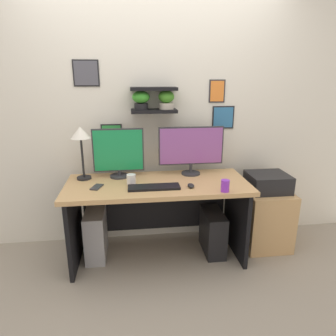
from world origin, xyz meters
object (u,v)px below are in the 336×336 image
Objects in this scene: cell_phone at (97,187)px; coffee_mug at (131,179)px; computer_tower_left at (96,234)px; computer_mouse at (191,186)px; monitor_right at (191,148)px; printer at (268,182)px; monitor_left at (118,153)px; desk_lamp at (81,138)px; drawer_cabinet at (264,217)px; pen_cup at (225,186)px; desk at (157,202)px; keyboard at (154,187)px; computer_tower_right at (213,232)px.

cell_phone is 0.30m from coffee_mug.
computer_mouse is at bearing -15.20° from computer_tower_left.
monitor_right is 0.44m from computer_mouse.
monitor_right is 0.83m from printer.
computer_mouse is (0.62, -0.37, -0.22)m from monitor_left.
computer_mouse reaches higher than computer_tower_left.
desk_lamp is at bearing 138.08° from cell_phone.
printer reaches higher than drawer_cabinet.
cell_phone is 1.56× the size of coffee_mug.
pen_cup is (1.06, -0.22, 0.05)m from cell_phone.
desk_lamp is 5.39× the size of coffee_mug.
monitor_right is 1.63× the size of printer.
desk is 0.29m from keyboard.
printer is at bearing -2.74° from desk_lamp.
cell_phone is 0.55m from computer_tower_left.
printer is (0.82, 0.25, -0.10)m from computer_mouse.
computer_tower_right is at bearing -44.31° from monitor_right.
monitor_right reaches higher than computer_tower_right.
computer_mouse is at bearing -36.77° from desk.
computer_tower_left is at bearing 157.89° from keyboard.
computer_tower_left is (-1.67, -0.02, -0.06)m from drawer_cabinet.
computer_mouse is at bearing -162.81° from printer.
cell_phone reaches higher than computer_tower_right.
keyboard is 4.89× the size of coffee_mug.
monitor_right reaches higher than computer_mouse.
monitor_right is at bearing 110.84° from pen_cup.
keyboard is at bearing -49.79° from monitor_left.
computer_mouse is 0.24× the size of printer.
pen_cup is (1.20, -0.47, -0.34)m from desk_lamp.
desk is 0.63m from computer_tower_right.
pen_cup is (0.87, -0.50, -0.18)m from monitor_left.
computer_tower_left is at bearing -179.33° from drawer_cabinet.
printer is (1.43, -0.11, -0.31)m from monitor_left.
keyboard is 1.06× the size of computer_tower_right.
drawer_cabinet is at bearing -2.74° from desk_lamp.
computer_tower_left is at bearing 164.80° from computer_mouse.
printer is at bearing 2.55° from desk.
desk_lamp is 1.28× the size of printer.
desk_lamp is at bearing 158.63° from pen_cup.
pen_cup is 0.22× the size of computer_tower_left.
pen_cup is 0.85m from drawer_cabinet.
printer is (1.75, -0.08, -0.47)m from desk_lamp.
printer reaches higher than computer_tower_left.
keyboard is 0.23m from coffee_mug.
pen_cup is 0.67m from computer_tower_right.
pen_cup is at bearing 6.63° from cell_phone.
desk is at bearing 77.16° from keyboard.
monitor_right is 1.41× the size of keyboard.
computer_tower_right is at bearing -2.91° from computer_tower_left.
monitor_right is at bearing 0.01° from monitor_left.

